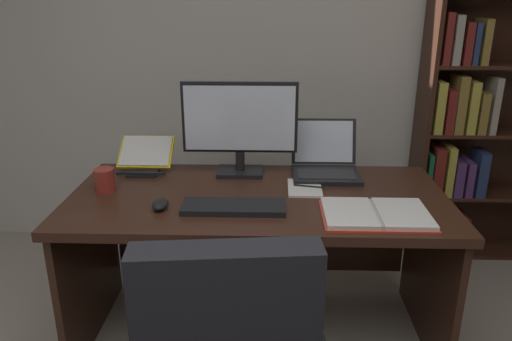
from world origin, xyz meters
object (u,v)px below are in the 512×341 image
bookshelf (482,107)px  keyboard (234,207)px  computer_mouse (160,204)px  laptop (325,163)px  reading_stand_with_book (146,156)px  desk (258,226)px  pen (309,186)px  monitor (240,127)px  coffee_mug (105,180)px  notepad (305,188)px  open_binder (376,214)px

bookshelf → keyboard: bookshelf is taller
bookshelf → computer_mouse: bearing=-148.4°
laptop → reading_stand_with_book: (-0.89, 0.03, 0.02)m
bookshelf → computer_mouse: size_ratio=18.91×
desk → pen: bearing=-1.9°
monitor → coffee_mug: 0.66m
computer_mouse → reading_stand_with_book: 0.51m
notepad → pen: pen is taller
computer_mouse → notepad: bearing=21.3°
coffee_mug → desk: bearing=5.0°
bookshelf → coffee_mug: 2.15m
desk → computer_mouse: bearing=-148.4°
monitor → laptop: size_ratio=1.69×
reading_stand_with_book → notepad: 0.82m
laptop → keyboard: laptop is taller
computer_mouse → notepad: (0.60, 0.23, -0.02)m
bookshelf → keyboard: (-1.38, -1.03, -0.20)m
laptop → open_binder: (0.15, -0.49, -0.04)m
pen → notepad: bearing=180.0°
laptop → keyboard: bearing=-133.1°
pen → coffee_mug: (-0.91, -0.05, 0.04)m
keyboard → open_binder: same height
bookshelf → keyboard: bearing=-143.2°
monitor → computer_mouse: (-0.30, -0.43, -0.21)m
keyboard → computer_mouse: computer_mouse is taller
desk → coffee_mug: 0.73m
desk → coffee_mug: size_ratio=15.71×
monitor → keyboard: (-0.00, -0.43, -0.22)m
desk → notepad: (0.21, -0.01, 0.20)m
reading_stand_with_book → open_binder: size_ratio=0.62×
keyboard → notepad: size_ratio=2.00×
computer_mouse → open_binder: (0.86, -0.05, -0.01)m
desk → reading_stand_with_book: reading_stand_with_book is taller
bookshelf → open_binder: bearing=-127.0°
laptop → notepad: laptop is taller
computer_mouse → monitor: bearing=55.3°
notepad → coffee_mug: coffee_mug is taller
monitor → pen: size_ratio=3.92×
open_binder → pen: bearing=130.4°
pen → keyboard: bearing=-143.9°
reading_stand_with_book → pen: 0.83m
computer_mouse → notepad: size_ratio=0.50×
keyboard → reading_stand_with_book: (-0.47, 0.48, 0.06)m
reading_stand_with_book → pen: size_ratio=1.89×
pen → coffee_mug: size_ratio=1.33×
open_binder → notepad: 0.39m
bookshelf → coffee_mug: (-1.97, -0.85, -0.16)m
laptop → pen: 0.23m
monitor → open_binder: bearing=-40.6°
monitor → notepad: bearing=-33.3°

